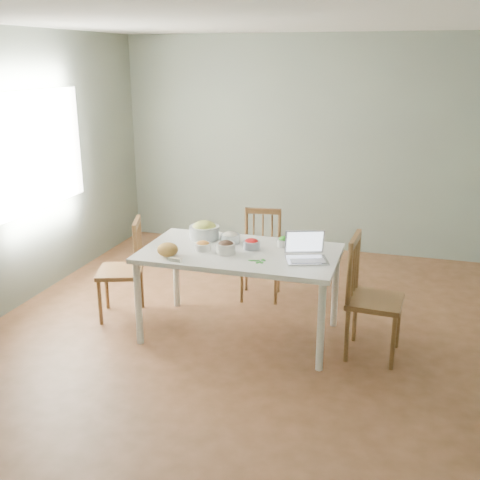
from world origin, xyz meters
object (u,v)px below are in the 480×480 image
(chair_left, at_px, (120,269))
(chair_right, at_px, (375,298))
(bread_boule, at_px, (168,250))
(dining_table, at_px, (240,293))
(bowl_squash, at_px, (204,230))
(chair_far, at_px, (261,256))
(laptop, at_px, (307,248))

(chair_left, distance_m, chair_right, 2.39)
(chair_right, distance_m, bread_boule, 1.78)
(dining_table, xyz_separation_m, bowl_squash, (-0.42, 0.25, 0.48))
(chair_far, distance_m, laptop, 1.25)
(dining_table, distance_m, chair_far, 0.88)
(laptop, bearing_deg, dining_table, 151.82)
(chair_far, height_order, laptop, laptop)
(chair_left, bearing_deg, chair_right, 68.34)
(chair_right, bearing_deg, bowl_squash, 83.31)
(chair_right, relative_size, bread_boule, 5.75)
(chair_far, relative_size, laptop, 2.75)
(dining_table, height_order, chair_right, chair_right)
(chair_left, xyz_separation_m, laptop, (1.82, -0.14, 0.43))
(bowl_squash, relative_size, laptop, 0.83)
(chair_far, height_order, chair_right, chair_right)
(chair_far, xyz_separation_m, bowl_squash, (-0.38, -0.62, 0.42))
(chair_left, bearing_deg, bread_boule, 42.43)
(bread_boule, height_order, laptop, laptop)
(dining_table, bearing_deg, chair_right, -1.94)
(bowl_squash, bearing_deg, chair_left, -165.24)
(chair_left, relative_size, bread_boule, 5.38)
(chair_far, bearing_deg, chair_right, -45.06)
(bread_boule, xyz_separation_m, bowl_squash, (0.13, 0.56, 0.02))
(chair_right, relative_size, laptop, 3.09)
(chair_far, distance_m, chair_left, 1.44)
(dining_table, relative_size, chair_left, 1.76)
(chair_right, bearing_deg, chair_left, 91.67)
(dining_table, bearing_deg, bread_boule, -150.75)
(chair_left, relative_size, bowl_squash, 3.47)
(chair_right, xyz_separation_m, bread_boule, (-1.73, -0.27, 0.34))
(dining_table, distance_m, laptop, 0.80)
(chair_right, xyz_separation_m, bowl_squash, (-1.60, 0.29, 0.36))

